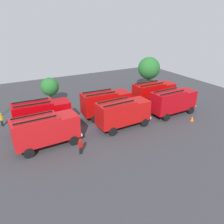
% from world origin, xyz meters
% --- Properties ---
extents(ground_plane, '(55.19, 55.19, 0.00)m').
position_xyz_m(ground_plane, '(0.00, 0.00, 0.00)').
color(ground_plane, '#38383D').
extents(fire_truck_0, '(7.29, 2.99, 3.88)m').
position_xyz_m(fire_truck_0, '(-9.43, -2.28, 2.15)').
color(fire_truck_0, red).
rests_on(fire_truck_0, ground).
extents(fire_truck_1, '(7.29, 2.99, 3.88)m').
position_xyz_m(fire_truck_1, '(0.35, -2.30, 2.15)').
color(fire_truck_1, '#B70F0F').
rests_on(fire_truck_1, ground).
extents(fire_truck_2, '(7.30, 3.00, 3.88)m').
position_xyz_m(fire_truck_2, '(8.90, -2.18, 2.15)').
color(fire_truck_2, '#AB0911').
rests_on(fire_truck_2, ground).
extents(fire_truck_3, '(7.26, 2.91, 3.88)m').
position_xyz_m(fire_truck_3, '(-8.86, 2.28, 2.15)').
color(fire_truck_3, '#B20409').
rests_on(fire_truck_3, ground).
extents(fire_truck_4, '(7.28, 2.96, 3.88)m').
position_xyz_m(fire_truck_4, '(0.04, 1.92, 2.15)').
color(fire_truck_4, '#AD0909').
rests_on(fire_truck_4, ground).
extents(fire_truck_5, '(7.22, 2.81, 3.88)m').
position_xyz_m(fire_truck_5, '(8.87, 2.28, 2.15)').
color(fire_truck_5, '#B50706').
rests_on(fire_truck_5, ground).
extents(firefighter_0, '(0.47, 0.34, 1.77)m').
position_xyz_m(firefighter_0, '(-6.70, -5.44, 1.00)').
color(firefighter_0, black).
rests_on(firefighter_0, ground).
extents(firefighter_1, '(0.47, 0.36, 1.67)m').
position_xyz_m(firefighter_1, '(13.76, -0.94, 0.93)').
color(firefighter_1, black).
rests_on(firefighter_1, ground).
extents(firefighter_2, '(0.40, 0.48, 1.80)m').
position_xyz_m(firefighter_2, '(-13.51, 5.68, 1.02)').
color(firefighter_2, black).
rests_on(firefighter_2, ground).
extents(tree_0, '(2.91, 2.91, 4.51)m').
position_xyz_m(tree_0, '(-5.72, 10.37, 3.03)').
color(tree_0, brown).
rests_on(tree_0, ground).
extents(tree_1, '(4.15, 4.15, 6.44)m').
position_xyz_m(tree_1, '(12.91, 9.14, 4.33)').
color(tree_1, brown).
rests_on(tree_1, ground).
extents(traffic_cone_0, '(0.48, 0.48, 0.68)m').
position_xyz_m(traffic_cone_0, '(9.89, -5.17, 0.34)').
color(traffic_cone_0, '#F2600C').
rests_on(traffic_cone_0, ground).
extents(traffic_cone_1, '(0.42, 0.42, 0.60)m').
position_xyz_m(traffic_cone_1, '(2.43, 4.56, 0.30)').
color(traffic_cone_1, '#F2600C').
rests_on(traffic_cone_1, ground).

